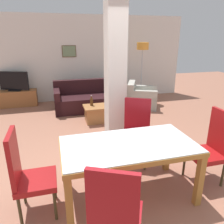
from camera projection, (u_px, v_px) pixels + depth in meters
ground_plane at (127, 194)px, 3.00m from camera, size 18.00×18.00×0.00m
back_wall at (79, 59)px, 7.08m from camera, size 7.20×0.09×2.70m
divider_pillar at (115, 77)px, 3.94m from camera, size 0.33×0.36×2.70m
dining_table at (128, 154)px, 2.79m from camera, size 1.70×0.91×0.77m
dining_chair_near_left at (115, 213)px, 1.93m from camera, size 0.62×0.62×1.08m
dining_chair_far_right at (136, 130)px, 3.66m from camera, size 0.62×0.62×1.08m
dining_chair_head_right at (212, 146)px, 3.12m from camera, size 0.46×0.46×1.08m
dining_chair_head_left at (27, 172)px, 2.51m from camera, size 0.46×0.46×1.08m
sofa at (88, 100)px, 6.43m from camera, size 1.92×0.94×0.83m
armchair at (141, 98)px, 6.61m from camera, size 1.11×1.10×0.75m
coffee_table at (97, 114)px, 5.49m from camera, size 0.66×0.52×0.41m
bottle at (92, 102)px, 5.44m from camera, size 0.08×0.08×0.26m
tv_stand at (16, 98)px, 6.70m from camera, size 1.21×0.40×0.49m
tv_screen at (14, 81)px, 6.53m from camera, size 0.86×0.36×0.58m
floor_lamp at (143, 52)px, 6.82m from camera, size 0.37×0.37×1.87m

